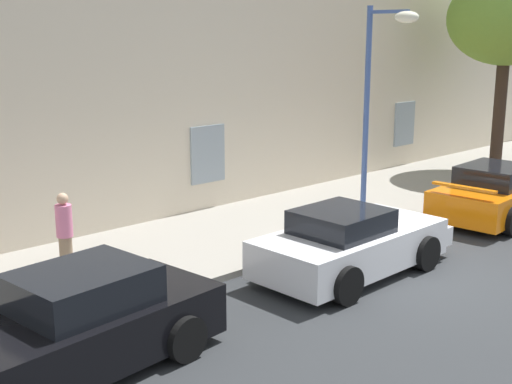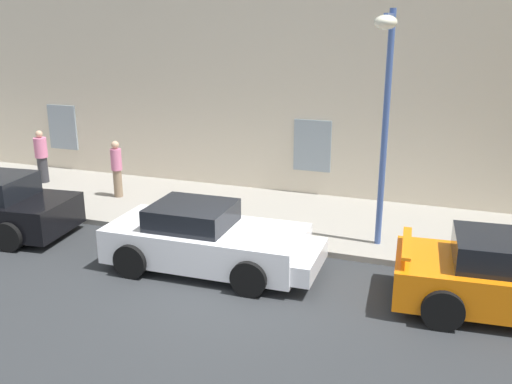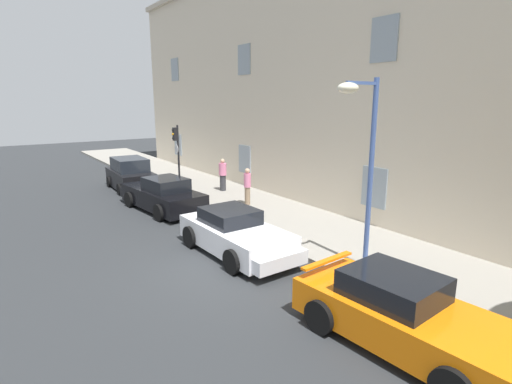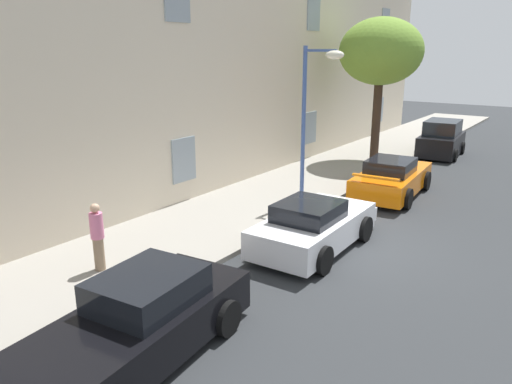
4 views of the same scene
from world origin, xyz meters
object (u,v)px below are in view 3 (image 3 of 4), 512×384
(sportscar_red_lead, at_px, (161,195))
(sportscar_yellow_flank, at_px, (238,235))
(pedestrian_strolling, at_px, (223,175))
(traffic_light, at_px, (177,146))
(street_lamp, at_px, (362,140))
(pedestrian_admiring, at_px, (247,186))
(hatchback_parked, at_px, (130,175))
(sportscar_white_middle, at_px, (413,320))

(sportscar_red_lead, relative_size, sportscar_yellow_flank, 1.14)
(sportscar_yellow_flank, distance_m, pedestrian_strolling, 8.57)
(sportscar_yellow_flank, height_order, pedestrian_strolling, pedestrian_strolling)
(traffic_light, height_order, street_lamp, street_lamp)
(sportscar_red_lead, height_order, sportscar_yellow_flank, sportscar_red_lead)
(sportscar_red_lead, height_order, pedestrian_strolling, pedestrian_strolling)
(sportscar_red_lead, relative_size, traffic_light, 1.54)
(pedestrian_admiring, bearing_deg, sportscar_red_lead, -120.15)
(hatchback_parked, xyz_separation_m, traffic_light, (2.29, 1.76, 1.66))
(pedestrian_admiring, relative_size, pedestrian_strolling, 0.99)
(sportscar_red_lead, xyz_separation_m, traffic_light, (-2.59, 1.98, 1.79))
(hatchback_parked, bearing_deg, pedestrian_strolling, 44.46)
(sportscar_red_lead, relative_size, street_lamp, 1.00)
(sportscar_red_lead, bearing_deg, hatchback_parked, 177.46)
(sportscar_yellow_flank, relative_size, pedestrian_strolling, 2.73)
(sportscar_red_lead, bearing_deg, traffic_light, 142.63)
(sportscar_white_middle, bearing_deg, sportscar_yellow_flank, -178.93)
(sportscar_yellow_flank, height_order, pedestrian_admiring, pedestrian_admiring)
(sportscar_red_lead, height_order, pedestrian_admiring, pedestrian_admiring)
(sportscar_white_middle, bearing_deg, sportscar_red_lead, -179.70)
(traffic_light, distance_m, pedestrian_strolling, 2.76)
(sportscar_red_lead, distance_m, traffic_light, 3.72)
(sportscar_white_middle, distance_m, hatchback_parked, 17.46)
(sportscar_yellow_flank, bearing_deg, sportscar_red_lead, 179.57)
(sportscar_white_middle, bearing_deg, pedestrian_strolling, 164.64)
(hatchback_parked, bearing_deg, sportscar_red_lead, -2.54)
(street_lamp, bearing_deg, pedestrian_strolling, 169.16)
(sportscar_white_middle, relative_size, pedestrian_admiring, 3.00)
(sportscar_red_lead, relative_size, hatchback_parked, 1.33)
(street_lamp, height_order, pedestrian_admiring, street_lamp)
(sportscar_red_lead, xyz_separation_m, pedestrian_strolling, (-1.18, 3.85, 0.34))
(traffic_light, bearing_deg, hatchback_parked, -142.39)
(street_lamp, bearing_deg, pedestrian_admiring, 168.70)
(sportscar_red_lead, bearing_deg, street_lamp, 10.55)
(sportscar_yellow_flank, relative_size, sportscar_white_middle, 0.92)
(sportscar_red_lead, xyz_separation_m, sportscar_white_middle, (12.58, 0.07, -0.01))
(traffic_light, bearing_deg, pedestrian_admiring, 16.46)
(pedestrian_admiring, bearing_deg, street_lamp, -11.30)
(street_lamp, height_order, pedestrian_strolling, street_lamp)
(pedestrian_strolling, bearing_deg, sportscar_red_lead, -72.92)
(sportscar_yellow_flank, relative_size, hatchback_parked, 1.17)
(pedestrian_strolling, bearing_deg, sportscar_yellow_flank, -27.04)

